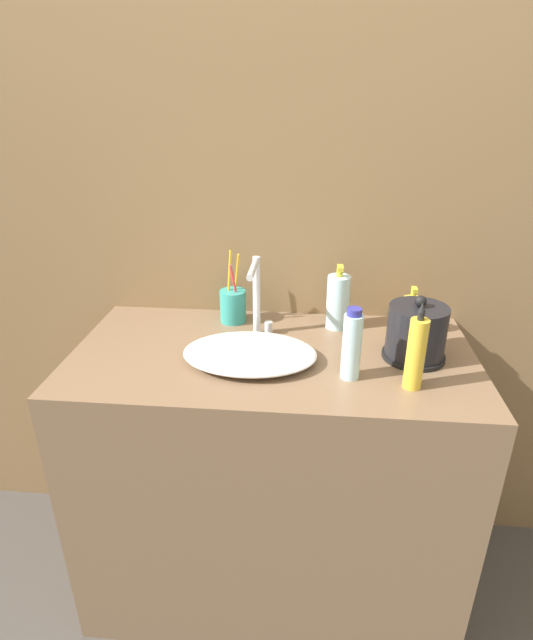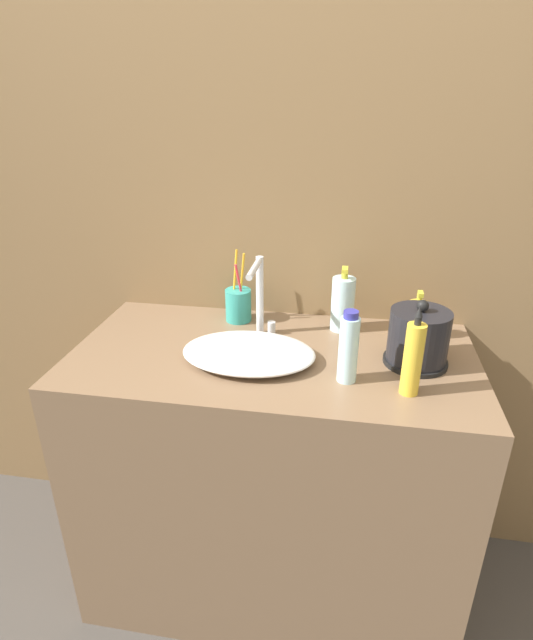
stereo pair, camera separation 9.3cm
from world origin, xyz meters
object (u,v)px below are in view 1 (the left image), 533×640
at_px(lotion_bottle, 411,315).
at_px(mouthwash_bottle, 416,353).
at_px(shampoo_bottle, 352,345).
at_px(electric_kettle, 416,334).
at_px(hand_cream_bottle, 338,301).
at_px(faucet, 257,293).
at_px(toothbrush_cup, 233,305).

relative_size(lotion_bottle, mouthwash_bottle, 0.65).
bearing_deg(mouthwash_bottle, shampoo_bottle, 167.61).
bearing_deg(electric_kettle, hand_cream_bottle, 138.43).
xyz_separation_m(electric_kettle, lotion_bottle, (0.01, 0.16, -0.01)).
height_order(lotion_bottle, mouthwash_bottle, mouthwash_bottle).
bearing_deg(lotion_bottle, hand_cream_bottle, 175.20).
bearing_deg(electric_kettle, lotion_bottle, 84.92).
height_order(faucet, shampoo_bottle, faucet).
relative_size(faucet, lotion_bottle, 1.63).
relative_size(shampoo_bottle, mouthwash_bottle, 0.84).
bearing_deg(electric_kettle, mouthwash_bottle, -101.15).
relative_size(toothbrush_cup, mouthwash_bottle, 1.01).
height_order(mouthwash_bottle, hand_cream_bottle, mouthwash_bottle).
bearing_deg(lotion_bottle, faucet, -171.15).
bearing_deg(electric_kettle, toothbrush_cup, 159.84).
xyz_separation_m(lotion_bottle, shampoo_bottle, (-0.19, -0.28, 0.03)).
relative_size(electric_kettle, shampoo_bottle, 0.96).
height_order(electric_kettle, mouthwash_bottle, mouthwash_bottle).
bearing_deg(faucet, toothbrush_cup, 130.77).
relative_size(toothbrush_cup, lotion_bottle, 1.55).
height_order(faucet, electric_kettle, faucet).
height_order(shampoo_bottle, hand_cream_bottle, hand_cream_bottle).
height_order(electric_kettle, lotion_bottle, electric_kettle).
distance_m(electric_kettle, lotion_bottle, 0.16).
distance_m(faucet, electric_kettle, 0.45).
xyz_separation_m(electric_kettle, hand_cream_bottle, (-0.20, 0.18, 0.01)).
bearing_deg(hand_cream_bottle, electric_kettle, -41.57).
xyz_separation_m(toothbrush_cup, mouthwash_bottle, (0.50, -0.35, 0.04)).
height_order(toothbrush_cup, lotion_bottle, toothbrush_cup).
bearing_deg(lotion_bottle, shampoo_bottle, -124.63).
relative_size(shampoo_bottle, hand_cream_bottle, 0.94).
height_order(faucet, hand_cream_bottle, faucet).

